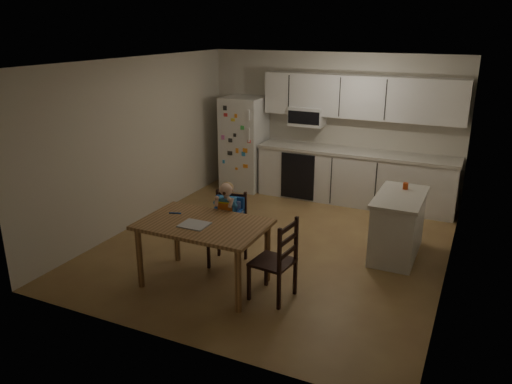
{
  "coord_description": "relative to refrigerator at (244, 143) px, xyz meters",
  "views": [
    {
      "loc": [
        2.47,
        -5.91,
        2.94
      ],
      "look_at": [
        0.06,
        -0.77,
        1.02
      ],
      "focal_mm": 35.0,
      "sensor_mm": 36.0,
      "label": 1
    }
  ],
  "objects": [
    {
      "name": "toddler_spoon",
      "position": [
        0.75,
        -3.42,
        -0.07
      ],
      "size": [
        0.12,
        0.06,
        0.02
      ],
      "primitive_type": "cylinder",
      "rotation": [
        0.0,
        1.57,
        0.35
      ],
      "color": "#2050AB",
      "rests_on": "dining_table"
    },
    {
      "name": "red_cup",
      "position": [
        3.14,
        -1.47,
        0.03
      ],
      "size": [
        0.07,
        0.07,
        0.09
      ],
      "primitive_type": "cylinder",
      "color": "#C33E11",
      "rests_on": "kitchen_island"
    },
    {
      "name": "kitchen_run",
      "position": [
        2.05,
        0.09,
        0.03
      ],
      "size": [
        3.37,
        0.62,
        2.15
      ],
      "color": "silver",
      "rests_on": "ground"
    },
    {
      "name": "chair_side",
      "position": [
        2.16,
        -3.48,
        -0.31
      ],
      "size": [
        0.46,
        0.46,
        0.95
      ],
      "rotation": [
        0.0,
        0.0,
        -1.68
      ],
      "color": "black",
      "rests_on": "ground"
    },
    {
      "name": "napkin",
      "position": [
        1.17,
        -3.62,
        -0.07
      ],
      "size": [
        0.31,
        0.27,
        0.01
      ],
      "primitive_type": "cube",
      "color": "#B9B9BE",
      "rests_on": "dining_table"
    },
    {
      "name": "chair_booster",
      "position": [
        1.21,
        -2.9,
        -0.19
      ],
      "size": [
        0.47,
        0.47,
        1.1
      ],
      "rotation": [
        0.0,
        0.0,
        0.16
      ],
      "color": "black",
      "rests_on": "ground"
    },
    {
      "name": "refrigerator",
      "position": [
        0.0,
        0.0,
        0.0
      ],
      "size": [
        0.72,
        0.7,
        1.7
      ],
      "primitive_type": "cube",
      "color": "silver",
      "rests_on": "ground"
    },
    {
      "name": "dining_table",
      "position": [
        1.22,
        -3.52,
        -0.18
      ],
      "size": [
        1.45,
        0.93,
        0.78
      ],
      "color": "brown",
      "rests_on": "ground"
    },
    {
      "name": "kitchen_island",
      "position": [
        3.13,
        -1.76,
        -0.43
      ],
      "size": [
        0.6,
        1.14,
        0.84
      ],
      "color": "silver",
      "rests_on": "ground"
    },
    {
      "name": "room",
      "position": [
        1.55,
        -1.67,
        0.4
      ],
      "size": [
        4.52,
        5.01,
        2.51
      ],
      "color": "brown",
      "rests_on": "ground"
    }
  ]
}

